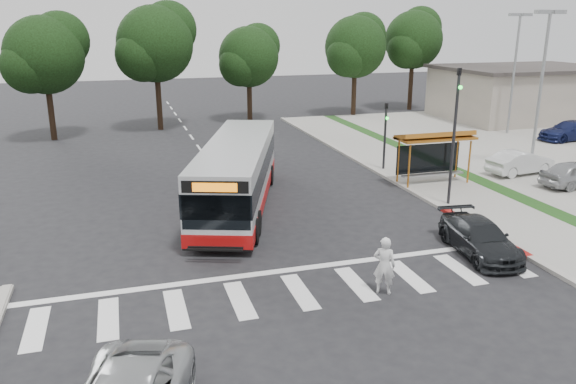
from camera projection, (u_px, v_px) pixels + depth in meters
name	position (u px, v px, depth m)	size (l,w,h in m)	color
ground	(262.00, 238.00, 22.93)	(140.00, 140.00, 0.00)	black
sidewalk_east	(408.00, 170.00, 33.29)	(4.00, 40.00, 0.12)	gray
curb_east	(378.00, 172.00, 32.73)	(0.30, 40.00, 0.15)	#9E9991
curb_east_red	(481.00, 230.00, 23.57)	(0.32, 6.00, 0.15)	maroon
parking_lot	(551.00, 150.00, 38.45)	(18.00, 36.00, 0.10)	gray
commercial_building	(523.00, 94.00, 50.75)	(14.00, 10.00, 4.40)	#A19587
building_roof_cap	(526.00, 68.00, 50.07)	(14.60, 10.60, 0.30)	#383330
crosswalk_ladder	(300.00, 292.00, 18.35)	(18.00, 2.60, 0.01)	silver
bus_shelter	(434.00, 142.00, 29.92)	(4.20, 1.60, 2.86)	#A15D1A
traffic_signal_ne_tall	(455.00, 126.00, 25.84)	(0.18, 0.37, 6.50)	black
traffic_signal_ne_short	(385.00, 129.00, 32.65)	(0.18, 0.37, 4.00)	black
lot_light_front	(543.00, 69.00, 31.70)	(1.90, 0.35, 9.01)	gray
lot_light_mid	(516.00, 57.00, 42.52)	(1.90, 0.35, 9.01)	gray
tree_ne_a	(356.00, 46.00, 51.24)	(6.16, 5.74, 9.30)	black
tree_ne_b	(414.00, 39.00, 54.86)	(6.16, 5.74, 10.02)	black
tree_north_a	(156.00, 43.00, 44.28)	(6.60, 6.15, 10.17)	black
tree_north_b	(249.00, 56.00, 48.68)	(5.72, 5.33, 8.43)	black
tree_north_c	(45.00, 54.00, 40.41)	(6.16, 5.74, 9.30)	black
transit_bus	(237.00, 175.00, 26.35)	(2.64, 12.20, 3.15)	silver
pedestrian	(384.00, 265.00, 18.00)	(0.71, 0.46, 1.94)	silver
dark_sedan	(480.00, 238.00, 21.22)	(1.79, 4.41, 1.28)	black
parked_car_0	(576.00, 174.00, 29.60)	(1.64, 4.07, 1.39)	#9D9FA2
parked_car_1	(520.00, 162.00, 32.09)	(1.42, 4.08, 1.35)	silver
parked_car_3	(570.00, 131.00, 41.31)	(1.97, 4.86, 1.41)	#151C49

